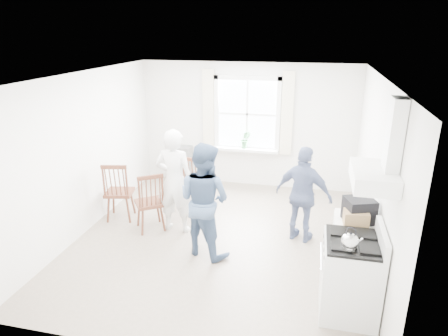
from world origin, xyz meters
TOP-DOWN VIEW (x-y plane):
  - room_shell at (0.00, 0.00)m, footprint 4.62×5.12m
  - window_assembly at (0.00, 2.45)m, footprint 1.88×0.24m
  - range_hood at (2.07, -1.35)m, footprint 0.45×0.76m
  - shelf_unit at (-1.40, 2.33)m, footprint 0.40×0.30m
  - gas_stove at (1.91, -1.35)m, footprint 0.68×0.76m
  - kettle at (1.83, -1.55)m, footprint 0.19×0.19m
  - low_cabinet at (1.98, -0.65)m, footprint 0.50×0.55m
  - stereo_stack at (2.00, -0.73)m, footprint 0.43×0.41m
  - cardboard_box at (1.96, -0.85)m, footprint 0.31×0.23m
  - windsor_chair_a at (-1.88, 0.23)m, footprint 0.54×0.53m
  - windsor_chair_b at (-0.73, 1.05)m, footprint 0.51×0.50m
  - windsor_chair_c at (-1.16, -0.01)m, footprint 0.60×0.60m
  - person_left at (-0.78, 0.14)m, footprint 0.66×0.66m
  - person_mid at (-0.12, -0.44)m, footprint 1.09×1.09m
  - person_right at (1.28, 0.27)m, footprint 1.16×1.16m
  - potted_plant at (-0.01, 2.36)m, footprint 0.21×0.21m

SIDE VIEW (x-z plane):
  - shelf_unit at x=-1.40m, z-range 0.00..0.80m
  - low_cabinet at x=1.98m, z-range 0.00..0.90m
  - gas_stove at x=1.91m, z-range -0.08..1.04m
  - windsor_chair_b at x=-0.73m, z-range 0.11..1.13m
  - windsor_chair_c at x=-1.16m, z-range 0.11..1.15m
  - windsor_chair_a at x=-1.88m, z-range 0.12..1.20m
  - person_right at x=1.28m, z-range 0.00..1.56m
  - person_mid at x=-0.12m, z-range 0.00..1.73m
  - person_left at x=-0.78m, z-range 0.00..1.75m
  - cardboard_box at x=1.96m, z-range 0.90..1.09m
  - potted_plant at x=-0.01m, z-range 0.85..1.22m
  - kettle at x=1.83m, z-range 0.91..1.18m
  - stereo_stack at x=2.00m, z-range 0.90..1.21m
  - room_shell at x=0.00m, z-range -0.02..2.62m
  - window_assembly at x=0.00m, z-range 0.61..2.31m
  - range_hood at x=2.07m, z-range 1.43..2.37m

